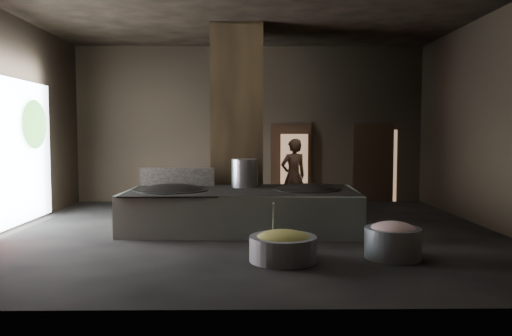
{
  "coord_description": "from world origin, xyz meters",
  "views": [
    {
      "loc": [
        -0.01,
        -10.03,
        2.0
      ],
      "look_at": [
        0.13,
        0.71,
        1.25
      ],
      "focal_mm": 35.0,
      "sensor_mm": 36.0,
      "label": 1
    }
  ],
  "objects_px": {
    "hearth_platform": "(242,210)",
    "cook": "(293,176)",
    "stock_pot": "(245,173)",
    "meat_basin": "(393,243)",
    "wok_left": "(172,194)",
    "wok_right": "(307,193)",
    "veg_basin": "(283,249)"
  },
  "relations": [
    {
      "from": "veg_basin",
      "to": "meat_basin",
      "type": "bearing_deg",
      "value": 5.01
    },
    {
      "from": "meat_basin",
      "to": "cook",
      "type": "bearing_deg",
      "value": 105.08
    },
    {
      "from": "wok_right",
      "to": "hearth_platform",
      "type": "bearing_deg",
      "value": -177.88
    },
    {
      "from": "hearth_platform",
      "to": "wok_left",
      "type": "relative_size",
      "value": 3.17
    },
    {
      "from": "hearth_platform",
      "to": "cook",
      "type": "xyz_separation_m",
      "value": [
        1.25,
        2.02,
        0.52
      ]
    },
    {
      "from": "cook",
      "to": "hearth_platform",
      "type": "bearing_deg",
      "value": 35.2
    },
    {
      "from": "hearth_platform",
      "to": "veg_basin",
      "type": "bearing_deg",
      "value": -72.37
    },
    {
      "from": "hearth_platform",
      "to": "wok_left",
      "type": "bearing_deg",
      "value": -175.05
    },
    {
      "from": "wok_left",
      "to": "wok_right",
      "type": "relative_size",
      "value": 1.07
    },
    {
      "from": "hearth_platform",
      "to": "stock_pot",
      "type": "xyz_separation_m",
      "value": [
        0.05,
        0.55,
        0.72
      ]
    },
    {
      "from": "hearth_platform",
      "to": "meat_basin",
      "type": "relative_size",
      "value": 5.3
    },
    {
      "from": "hearth_platform",
      "to": "veg_basin",
      "type": "xyz_separation_m",
      "value": [
        0.68,
        -2.6,
        -0.22
      ]
    },
    {
      "from": "wok_left",
      "to": "wok_right",
      "type": "xyz_separation_m",
      "value": [
        2.8,
        0.1,
        0.0
      ]
    },
    {
      "from": "hearth_platform",
      "to": "cook",
      "type": "distance_m",
      "value": 2.43
    },
    {
      "from": "cook",
      "to": "meat_basin",
      "type": "xyz_separation_m",
      "value": [
        1.2,
        -4.47,
        -0.69
      ]
    },
    {
      "from": "wok_left",
      "to": "stock_pot",
      "type": "xyz_separation_m",
      "value": [
        1.5,
        0.6,
        0.38
      ]
    },
    {
      "from": "cook",
      "to": "veg_basin",
      "type": "bearing_deg",
      "value": 59.87
    },
    {
      "from": "wok_right",
      "to": "veg_basin",
      "type": "bearing_deg",
      "value": -104.18
    },
    {
      "from": "hearth_platform",
      "to": "stock_pot",
      "type": "bearing_deg",
      "value": 87.78
    },
    {
      "from": "hearth_platform",
      "to": "meat_basin",
      "type": "distance_m",
      "value": 3.47
    },
    {
      "from": "stock_pot",
      "to": "wok_left",
      "type": "bearing_deg",
      "value": -158.2
    },
    {
      "from": "hearth_platform",
      "to": "wok_right",
      "type": "height_order",
      "value": "wok_right"
    },
    {
      "from": "stock_pot",
      "to": "hearth_platform",
      "type": "bearing_deg",
      "value": -95.19
    },
    {
      "from": "wok_right",
      "to": "veg_basin",
      "type": "relative_size",
      "value": 1.31
    },
    {
      "from": "stock_pot",
      "to": "veg_basin",
      "type": "height_order",
      "value": "stock_pot"
    },
    {
      "from": "cook",
      "to": "stock_pot",
      "type": "bearing_deg",
      "value": 27.76
    },
    {
      "from": "hearth_platform",
      "to": "wok_right",
      "type": "relative_size",
      "value": 3.41
    },
    {
      "from": "wok_left",
      "to": "meat_basin",
      "type": "relative_size",
      "value": 1.67
    },
    {
      "from": "wok_left",
      "to": "meat_basin",
      "type": "height_order",
      "value": "wok_left"
    },
    {
      "from": "wok_left",
      "to": "meat_basin",
      "type": "distance_m",
      "value": 4.61
    },
    {
      "from": "wok_right",
      "to": "stock_pot",
      "type": "bearing_deg",
      "value": 158.96
    },
    {
      "from": "stock_pot",
      "to": "meat_basin",
      "type": "relative_size",
      "value": 0.69
    }
  ]
}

